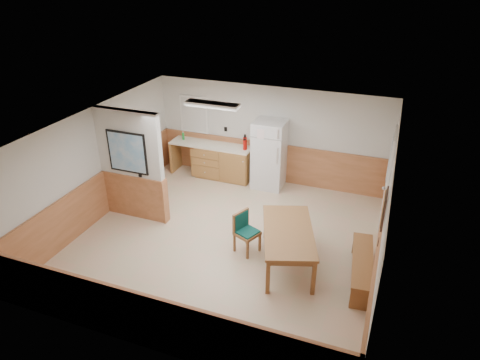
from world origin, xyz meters
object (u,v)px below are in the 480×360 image
at_px(dining_bench, 362,264).
at_px(fire_extinguisher, 245,143).
at_px(dining_table, 288,235).
at_px(dining_chair, 244,228).
at_px(refrigerator, 269,155).
at_px(soap_bottle, 183,136).

xyz_separation_m(dining_bench, fire_extinguisher, (-3.30, 2.94, 0.73)).
xyz_separation_m(dining_table, fire_extinguisher, (-1.93, 2.96, 0.42)).
relative_size(dining_chair, fire_extinguisher, 2.10).
xyz_separation_m(refrigerator, soap_bottle, (-2.44, 0.09, 0.13)).
bearing_deg(dining_chair, refrigerator, 121.04).
distance_m(dining_bench, fire_extinguisher, 4.48).
bearing_deg(refrigerator, dining_table, -66.98).
bearing_deg(fire_extinguisher, soap_bottle, -176.24).
height_order(dining_bench, fire_extinguisher, fire_extinguisher).
bearing_deg(dining_chair, fire_extinguisher, 133.46).
bearing_deg(dining_bench, fire_extinguisher, 132.77).
bearing_deg(dining_bench, refrigerator, 126.74).
bearing_deg(fire_extinguisher, dining_chair, -64.53).
bearing_deg(dining_chair, soap_bottle, 157.82).
height_order(dining_table, dining_bench, dining_table).
bearing_deg(soap_bottle, dining_table, -39.16).
xyz_separation_m(refrigerator, dining_table, (1.27, -2.93, -0.21)).
distance_m(dining_chair, soap_bottle, 4.05).
relative_size(dining_chair, soap_bottle, 4.34).
distance_m(refrigerator, dining_bench, 3.97).
bearing_deg(soap_bottle, dining_chair, -45.98).
relative_size(dining_bench, dining_chair, 1.99).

